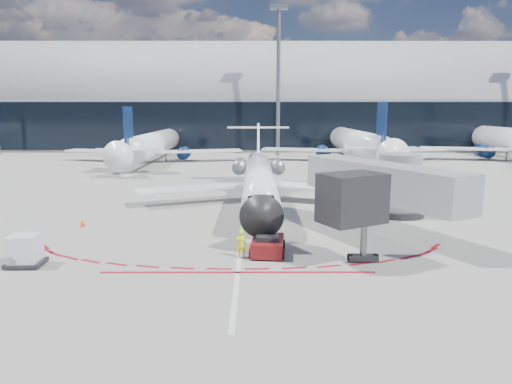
{
  "coord_description": "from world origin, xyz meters",
  "views": [
    {
      "loc": [
        0.86,
        -33.54,
        8.18
      ],
      "look_at": [
        0.96,
        0.31,
        2.01
      ],
      "focal_mm": 32.0,
      "sensor_mm": 36.0,
      "label": 1
    }
  ],
  "objects_px": {
    "ramp_worker": "(241,244)",
    "regional_jet": "(259,178)",
    "uld_container": "(25,251)",
    "pushback_tug": "(268,245)"
  },
  "relations": [
    {
      "from": "ramp_worker",
      "to": "regional_jet",
      "type": "bearing_deg",
      "value": -113.79
    },
    {
      "from": "regional_jet",
      "to": "pushback_tug",
      "type": "height_order",
      "value": "regional_jet"
    },
    {
      "from": "regional_jet",
      "to": "pushback_tug",
      "type": "xyz_separation_m",
      "value": [
        0.35,
        -14.01,
        -1.73
      ]
    },
    {
      "from": "regional_jet",
      "to": "pushback_tug",
      "type": "distance_m",
      "value": 14.12
    },
    {
      "from": "regional_jet",
      "to": "uld_container",
      "type": "distance_m",
      "value": 20.37
    },
    {
      "from": "pushback_tug",
      "to": "ramp_worker",
      "type": "distance_m",
      "value": 1.67
    },
    {
      "from": "ramp_worker",
      "to": "uld_container",
      "type": "xyz_separation_m",
      "value": [
        -11.35,
        -1.34,
        0.04
      ]
    },
    {
      "from": "ramp_worker",
      "to": "uld_container",
      "type": "relative_size",
      "value": 0.86
    },
    {
      "from": "pushback_tug",
      "to": "ramp_worker",
      "type": "relative_size",
      "value": 2.9
    },
    {
      "from": "uld_container",
      "to": "regional_jet",
      "type": "bearing_deg",
      "value": 50.68
    }
  ]
}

